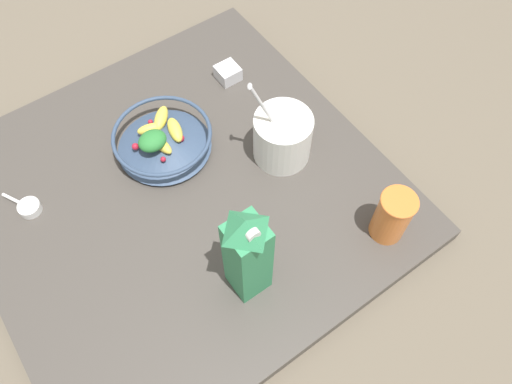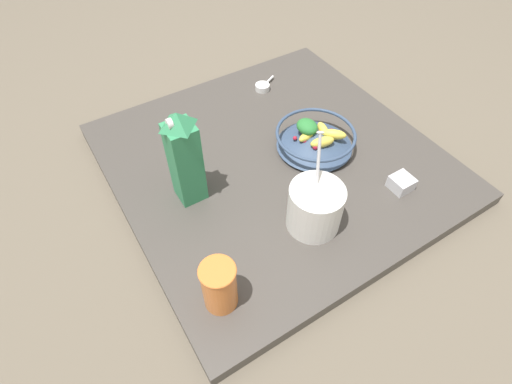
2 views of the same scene
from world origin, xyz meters
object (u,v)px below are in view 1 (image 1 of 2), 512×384
fruit_bowl (163,139)px  spice_jar (228,73)px  yogurt_tub (282,136)px  drinking_cup (393,216)px  milk_carton (247,255)px

fruit_bowl → spice_jar: 0.28m
fruit_bowl → yogurt_tub: 0.29m
fruit_bowl → drinking_cup: size_ratio=1.77×
drinking_cup → yogurt_tub: bearing=101.9°
milk_carton → yogurt_tub: milk_carton is taller
fruit_bowl → drinking_cup: bearing=-59.0°
milk_carton → drinking_cup: 0.34m
milk_carton → spice_jar: (0.29, 0.51, -0.12)m
spice_jar → milk_carton: bearing=-119.7°
fruit_bowl → yogurt_tub: yogurt_tub is taller
milk_carton → spice_jar: milk_carton is taller
yogurt_tub → spice_jar: yogurt_tub is taller
drinking_cup → spice_jar: bearing=93.1°
drinking_cup → milk_carton: bearing=166.0°
milk_carton → drinking_cup: milk_carton is taller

